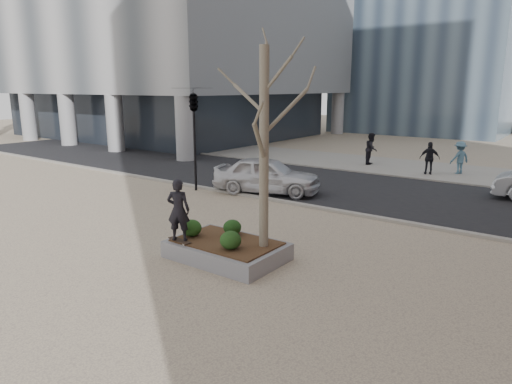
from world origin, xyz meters
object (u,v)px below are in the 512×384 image
Objects in this scene: police_car at (267,175)px; skateboard at (180,241)px; planter at (227,250)px; skateboarder at (178,210)px.

skateboard is at bearing 179.96° from police_car.
planter is at bearing 44.49° from skateboard.
skateboard is 0.47× the size of skateboarder.
skateboard is at bearing -143.28° from planter.
skateboard is at bearing 180.00° from skateboarder.
planter is 1.29m from skateboard.
skateboarder reaches higher than planter.
police_car is at bearing 116.20° from skateboard.
police_car is (-2.58, 7.75, -0.55)m from skateboarder.
police_car is at bearing -99.96° from skateboarder.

